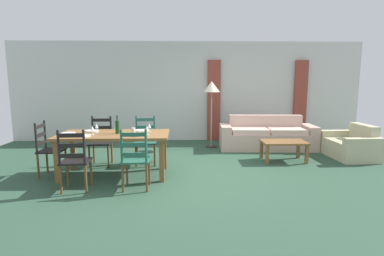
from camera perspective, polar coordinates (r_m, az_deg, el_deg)
name	(u,v)px	position (r m, az deg, el deg)	size (l,w,h in m)	color
ground_plane	(190,175)	(5.61, -0.35, -8.62)	(9.60, 9.60, 0.02)	#2C4B38
wall_far	(187,92)	(8.66, -0.94, 6.70)	(9.60, 0.16, 2.70)	silver
curtain_panel_left	(214,101)	(8.58, 4.02, 4.98)	(0.35, 0.08, 2.20)	brown
curtain_panel_right	(300,101)	(9.14, 19.22, 4.75)	(0.35, 0.08, 2.20)	brown
dining_table	(114,138)	(5.58, -14.12, -1.86)	(1.90, 0.96, 0.75)	brown
dining_chair_near_left	(75,160)	(5.01, -20.73, -5.57)	(0.44, 0.42, 0.96)	black
dining_chair_near_right	(135,159)	(4.82, -10.33, -5.67)	(0.42, 0.40, 0.96)	#235B46
dining_chair_far_left	(101,141)	(6.40, -16.36, -2.30)	(0.43, 0.41, 0.96)	black
dining_chair_far_right	(146,140)	(6.28, -8.51, -2.24)	(0.45, 0.43, 0.96)	#24584D
dining_chair_head_west	(48,149)	(5.99, -24.83, -3.50)	(0.40, 0.42, 0.96)	black
dinner_plate_near_left	(83,136)	(5.44, -19.35, -1.34)	(0.24, 0.24, 0.02)	white
fork_near_left	(74,136)	(5.49, -20.84, -1.40)	(0.02, 0.17, 0.01)	silver
dinner_plate_near_right	(138,135)	(5.24, -9.92, -1.35)	(0.24, 0.24, 0.02)	white
fork_near_right	(129,136)	(5.27, -11.54, -1.41)	(0.02, 0.17, 0.01)	silver
dinner_plate_far_left	(92,131)	(5.92, -17.91, -0.49)	(0.24, 0.24, 0.02)	white
fork_far_left	(83,131)	(5.96, -19.30, -0.55)	(0.02, 0.17, 0.01)	silver
dinner_plate_far_right	(142,131)	(5.73, -9.23, -0.46)	(0.24, 0.24, 0.02)	white
fork_far_right	(133,131)	(5.75, -10.71, -0.53)	(0.02, 0.17, 0.01)	silver
dinner_plate_head_west	(68,133)	(5.78, -21.73, -0.90)	(0.24, 0.24, 0.02)	white
fork_head_west	(60,134)	(5.84, -23.12, -0.96)	(0.02, 0.17, 0.01)	silver
wine_bottle	(117,127)	(5.53, -13.52, 0.22)	(0.07, 0.07, 0.32)	#143819
wine_glass_near_left	(92,128)	(5.51, -17.82, -0.08)	(0.06, 0.06, 0.16)	white
wine_glass_near_right	(147,128)	(5.33, -8.28, -0.02)	(0.06, 0.06, 0.16)	white
wine_glass_far_left	(96,126)	(5.75, -17.12, 0.32)	(0.06, 0.06, 0.16)	white
wine_glass_far_right	(149,126)	(5.59, -7.85, 0.39)	(0.06, 0.06, 0.16)	white
coffee_cup_primary	(133,130)	(5.55, -10.71, -0.43)	(0.07, 0.07, 0.09)	beige
couch	(267,137)	(7.85, 13.53, -1.54)	(2.32, 0.92, 0.80)	#CEAA99
coffee_table	(284,144)	(6.71, 16.46, -2.87)	(0.90, 0.56, 0.42)	brown
armchair_upholstered	(352,146)	(7.60, 27.32, -2.97)	(0.84, 1.19, 0.72)	#C3BD94
standing_lamp	(212,91)	(7.67, 3.60, 6.86)	(0.40, 0.40, 1.64)	#332D28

